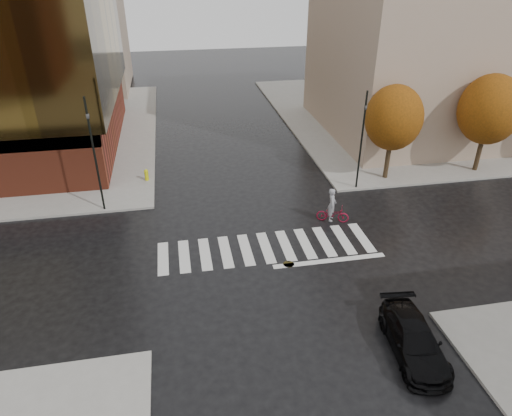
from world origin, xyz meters
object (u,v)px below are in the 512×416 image
at_px(sedan, 414,340).
at_px(cyclist, 332,211).
at_px(traffic_light_nw, 93,149).
at_px(traffic_light_ne, 362,136).
at_px(fire_hydrant, 146,174).

height_order(sedan, cyclist, cyclist).
bearing_deg(traffic_light_nw, traffic_light_ne, 107.19).
relative_size(traffic_light_nw, traffic_light_ne, 1.07).
xyz_separation_m(sedan, cyclist, (0.17, 10.32, 0.10)).
xyz_separation_m(cyclist, traffic_light_nw, (-13.39, 3.80, 3.37)).
bearing_deg(sedan, fire_hydrant, 127.13).
bearing_deg(cyclist, sedan, -159.56).
xyz_separation_m(sedan, fire_hydrant, (-10.73, 17.82, -0.05)).
bearing_deg(traffic_light_ne, traffic_light_nw, -10.40).
bearing_deg(cyclist, fire_hydrant, 76.81).
relative_size(cyclist, fire_hydrant, 2.68).
relative_size(sedan, traffic_light_nw, 0.63).
xyz_separation_m(cyclist, fire_hydrant, (-10.89, 7.50, -0.14)).
bearing_deg(traffic_light_ne, fire_hydrant, -25.29).
bearing_deg(traffic_light_nw, sedan, 60.33).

